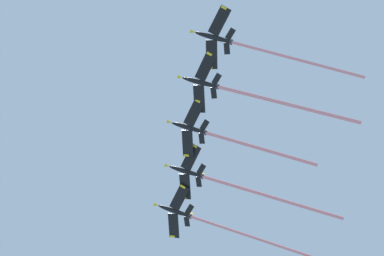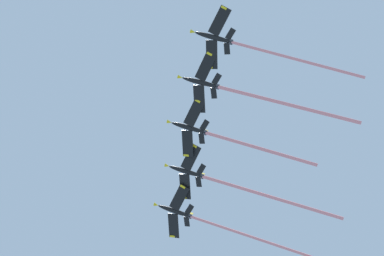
{
  "view_description": "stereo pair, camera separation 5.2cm",
  "coord_description": "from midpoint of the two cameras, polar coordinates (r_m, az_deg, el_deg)",
  "views": [
    {
      "loc": [
        55.43,
        7.09,
        1.94
      ],
      "look_at": [
        14.51,
        -24.57,
        170.67
      ],
      "focal_mm": 51.13,
      "sensor_mm": 36.0,
      "label": 1
    },
    {
      "loc": [
        55.46,
        7.05,
        1.94
      ],
      "look_at": [
        14.51,
        -24.57,
        170.67
      ],
      "focal_mm": 51.13,
      "sensor_mm": 36.0,
      "label": 2
    }
  ],
  "objects": [
    {
      "name": "jet_inner_left",
      "position": [
        169.93,
        5.49,
        3.61
      ],
      "size": [
        43.19,
        39.9,
        17.74
      ],
      "color": "black"
    },
    {
      "name": "jet_inner_right",
      "position": [
        179.07,
        3.82,
        -5.87
      ],
      "size": [
        44.33,
        40.98,
        19.5
      ],
      "color": "black"
    },
    {
      "name": "jet_far_right",
      "position": [
        184.16,
        1.87,
        -9.86
      ],
      "size": [
        45.24,
        41.36,
        20.62
      ],
      "color": "black"
    },
    {
      "name": "jet_far_left",
      "position": [
        168.24,
        5.51,
        8.56
      ],
      "size": [
        40.97,
        36.51,
        17.05
      ],
      "color": "black"
    },
    {
      "name": "jet_centre",
      "position": [
        174.15,
        2.98,
        -0.94
      ],
      "size": [
        37.32,
        34.33,
        16.53
      ],
      "color": "black"
    }
  ]
}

